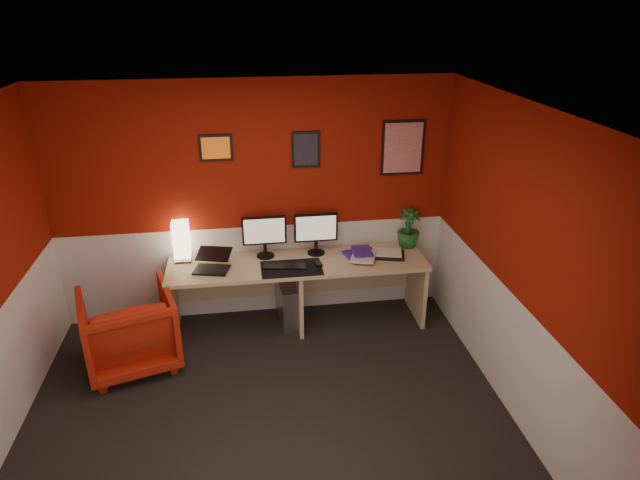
{
  "coord_description": "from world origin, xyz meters",
  "views": [
    {
      "loc": [
        -0.09,
        -3.53,
        3.2
      ],
      "look_at": [
        0.6,
        1.21,
        1.05
      ],
      "focal_mm": 30.8,
      "sensor_mm": 36.0,
      "label": 1
    }
  ],
  "objects_px": {
    "laptop": "(211,260)",
    "monitor_left": "(264,231)",
    "zen_tray": "(387,254)",
    "pc_tower": "(289,303)",
    "monitor_right": "(316,228)",
    "shoji_lamp": "(182,242)",
    "armchair": "(129,329)",
    "desk": "(298,294)",
    "potted_plant": "(409,228)"
  },
  "relations": [
    {
      "from": "monitor_left",
      "to": "potted_plant",
      "type": "bearing_deg",
      "value": 1.15
    },
    {
      "from": "shoji_lamp",
      "to": "armchair",
      "type": "relative_size",
      "value": 0.49
    },
    {
      "from": "desk",
      "to": "laptop",
      "type": "distance_m",
      "value": 0.98
    },
    {
      "from": "monitor_right",
      "to": "laptop",
      "type": "bearing_deg",
      "value": -167.3
    },
    {
      "from": "monitor_left",
      "to": "armchair",
      "type": "bearing_deg",
      "value": -154.58
    },
    {
      "from": "pc_tower",
      "to": "armchair",
      "type": "height_order",
      "value": "armchair"
    },
    {
      "from": "zen_tray",
      "to": "potted_plant",
      "type": "bearing_deg",
      "value": 34.7
    },
    {
      "from": "desk",
      "to": "monitor_right",
      "type": "height_order",
      "value": "monitor_right"
    },
    {
      "from": "shoji_lamp",
      "to": "zen_tray",
      "type": "distance_m",
      "value": 2.09
    },
    {
      "from": "armchair",
      "to": "zen_tray",
      "type": "bearing_deg",
      "value": 173.83
    },
    {
      "from": "desk",
      "to": "potted_plant",
      "type": "height_order",
      "value": "potted_plant"
    },
    {
      "from": "zen_tray",
      "to": "pc_tower",
      "type": "relative_size",
      "value": 0.78
    },
    {
      "from": "laptop",
      "to": "pc_tower",
      "type": "height_order",
      "value": "laptop"
    },
    {
      "from": "monitor_right",
      "to": "shoji_lamp",
      "type": "bearing_deg",
      "value": 178.57
    },
    {
      "from": "shoji_lamp",
      "to": "armchair",
      "type": "bearing_deg",
      "value": -126.15
    },
    {
      "from": "zen_tray",
      "to": "monitor_right",
      "type": "bearing_deg",
      "value": 167.33
    },
    {
      "from": "armchair",
      "to": "desk",
      "type": "bearing_deg",
      "value": 178.89
    },
    {
      "from": "monitor_left",
      "to": "armchair",
      "type": "relative_size",
      "value": 0.71
    },
    {
      "from": "monitor_left",
      "to": "monitor_right",
      "type": "relative_size",
      "value": 1.0
    },
    {
      "from": "monitor_right",
      "to": "pc_tower",
      "type": "xyz_separation_m",
      "value": [
        -0.31,
        -0.11,
        -0.8
      ]
    },
    {
      "from": "zen_tray",
      "to": "pc_tower",
      "type": "height_order",
      "value": "zen_tray"
    },
    {
      "from": "desk",
      "to": "potted_plant",
      "type": "xyz_separation_m",
      "value": [
        1.21,
        0.21,
        0.58
      ]
    },
    {
      "from": "monitor_right",
      "to": "zen_tray",
      "type": "bearing_deg",
      "value": -12.67
    },
    {
      "from": "laptop",
      "to": "armchair",
      "type": "distance_m",
      "value": 0.97
    },
    {
      "from": "zen_tray",
      "to": "pc_tower",
      "type": "xyz_separation_m",
      "value": [
        -1.02,
        0.05,
        -0.52
      ]
    },
    {
      "from": "pc_tower",
      "to": "zen_tray",
      "type": "bearing_deg",
      "value": -9.67
    },
    {
      "from": "potted_plant",
      "to": "armchair",
      "type": "distance_m",
      "value": 2.95
    },
    {
      "from": "monitor_right",
      "to": "potted_plant",
      "type": "height_order",
      "value": "monitor_right"
    },
    {
      "from": "shoji_lamp",
      "to": "monitor_right",
      "type": "relative_size",
      "value": 0.69
    },
    {
      "from": "zen_tray",
      "to": "pc_tower",
      "type": "distance_m",
      "value": 1.15
    },
    {
      "from": "pc_tower",
      "to": "armchair",
      "type": "distance_m",
      "value": 1.61
    },
    {
      "from": "monitor_right",
      "to": "armchair",
      "type": "bearing_deg",
      "value": -161.38
    },
    {
      "from": "potted_plant",
      "to": "pc_tower",
      "type": "bearing_deg",
      "value": -173.9
    },
    {
      "from": "shoji_lamp",
      "to": "monitor_right",
      "type": "xyz_separation_m",
      "value": [
        1.36,
        -0.03,
        0.09
      ]
    },
    {
      "from": "shoji_lamp",
      "to": "armchair",
      "type": "height_order",
      "value": "shoji_lamp"
    },
    {
      "from": "monitor_left",
      "to": "shoji_lamp",
      "type": "bearing_deg",
      "value": 177.85
    },
    {
      "from": "laptop",
      "to": "zen_tray",
      "type": "height_order",
      "value": "laptop"
    },
    {
      "from": "monitor_right",
      "to": "zen_tray",
      "type": "relative_size",
      "value": 1.66
    },
    {
      "from": "desk",
      "to": "zen_tray",
      "type": "relative_size",
      "value": 7.43
    },
    {
      "from": "desk",
      "to": "zen_tray",
      "type": "bearing_deg",
      "value": 0.96
    },
    {
      "from": "monitor_right",
      "to": "armchair",
      "type": "relative_size",
      "value": 0.71
    },
    {
      "from": "desk",
      "to": "pc_tower",
      "type": "relative_size",
      "value": 5.78
    },
    {
      "from": "desk",
      "to": "laptop",
      "type": "xyz_separation_m",
      "value": [
        -0.85,
        -0.06,
        0.47
      ]
    },
    {
      "from": "zen_tray",
      "to": "desk",
      "type": "bearing_deg",
      "value": -179.04
    },
    {
      "from": "desk",
      "to": "pc_tower",
      "type": "xyz_separation_m",
      "value": [
        -0.1,
        0.07,
        -0.14
      ]
    },
    {
      "from": "laptop",
      "to": "zen_tray",
      "type": "distance_m",
      "value": 1.78
    },
    {
      "from": "laptop",
      "to": "monitor_left",
      "type": "xyz_separation_m",
      "value": [
        0.54,
        0.24,
        0.18
      ]
    },
    {
      "from": "shoji_lamp",
      "to": "potted_plant",
      "type": "distance_m",
      "value": 2.35
    },
    {
      "from": "shoji_lamp",
      "to": "pc_tower",
      "type": "distance_m",
      "value": 1.27
    },
    {
      "from": "desk",
      "to": "shoji_lamp",
      "type": "height_order",
      "value": "shoji_lamp"
    }
  ]
}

